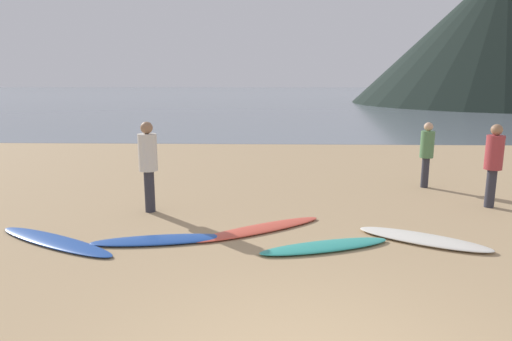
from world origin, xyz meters
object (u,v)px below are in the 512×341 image
surfboard_3 (325,246)px  person_1 (494,159)px  surfboard_0 (55,241)px  person_2 (148,159)px  surfboard_2 (259,229)px  surfboard_4 (423,239)px  person_0 (427,149)px  surfboard_1 (160,240)px

surfboard_3 → person_1: size_ratio=1.26×
surfboard_0 → person_2: person_2 is taller
surfboard_2 → surfboard_3: surfboard_3 is taller
surfboard_3 → surfboard_4: 1.68m
surfboard_0 → surfboard_4: surfboard_4 is taller
surfboard_4 → person_0: person_0 is taller
surfboard_0 → surfboard_1: surfboard_1 is taller
person_0 → person_1: size_ratio=0.92×
surfboard_1 → person_1: (6.32, 2.25, 0.98)m
person_2 → surfboard_1: bearing=-91.8°
surfboard_0 → surfboard_2: size_ratio=1.04×
surfboard_1 → surfboard_3: 2.67m
surfboard_1 → surfboard_4: (4.30, 0.17, 0.01)m
surfboard_3 → person_0: 5.14m
surfboard_2 → surfboard_3: 1.34m
surfboard_1 → surfboard_2: bearing=10.7°
person_0 → surfboard_0: bearing=-21.5°
person_0 → person_1: bearing=63.7°
surfboard_3 → surfboard_4: surfboard_4 is taller
surfboard_0 → surfboard_4: size_ratio=1.24×
surfboard_1 → person_0: (5.55, 3.95, 0.90)m
surfboard_3 → person_0: bearing=36.4°
person_2 → person_1: bearing=-16.9°
surfboard_3 → person_1: 4.52m
surfboard_2 → person_0: person_0 is taller
person_0 → person_2: 6.55m
surfboard_1 → surfboard_3: bearing=-14.7°
surfboard_2 → person_2: bearing=120.8°
surfboard_3 → person_1: person_1 is taller
person_1 → person_2: 6.95m
surfboard_3 → person_2: size_ratio=1.21×
person_0 → person_1: 1.87m
surfboard_3 → person_1: bearing=15.0°
surfboard_0 → surfboard_4: 6.01m
surfboard_0 → person_0: bearing=57.6°
surfboard_0 → surfboard_2: (3.31, 0.72, 0.00)m
surfboard_0 → surfboard_4: bearing=30.9°
surfboard_0 → surfboard_1: 1.71m
surfboard_3 → person_0: size_ratio=1.37×
surfboard_4 → person_1: person_1 is taller
surfboard_0 → surfboard_3: size_ratio=1.21×
surfboard_4 → surfboard_0: bearing=-147.9°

